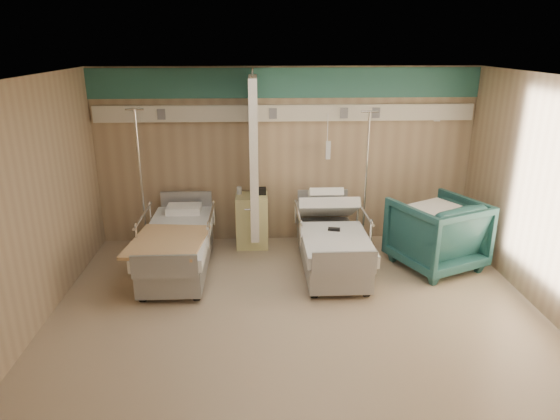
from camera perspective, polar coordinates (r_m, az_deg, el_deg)
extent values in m
cube|color=tan|center=(6.21, 1.95, -11.87)|extent=(6.00, 5.00, 0.00)
cube|color=tan|center=(8.03, 0.62, 6.13)|extent=(6.00, 0.04, 2.80)
cube|color=tan|center=(3.36, 5.73, -13.11)|extent=(6.00, 0.04, 2.80)
cube|color=tan|center=(6.15, -26.97, 0.00)|extent=(0.04, 5.00, 2.80)
cube|color=tan|center=(6.59, 29.09, 0.82)|extent=(0.04, 5.00, 2.80)
cube|color=silver|center=(5.35, 2.29, 14.85)|extent=(6.00, 5.00, 0.04)
cube|color=#2C665C|center=(7.83, 0.66, 14.32)|extent=(6.00, 0.04, 0.45)
cube|color=beige|center=(7.85, 0.66, 11.03)|extent=(5.88, 0.08, 0.25)
cylinder|color=silver|center=(6.93, -3.18, 15.43)|extent=(0.03, 1.80, 0.03)
cube|color=white|center=(7.46, -2.99, 5.97)|extent=(0.12, 0.90, 2.35)
cube|color=#E4DD8F|center=(8.00, -3.21, -1.23)|extent=(0.50, 0.48, 0.85)
imported|color=#1E4D4C|center=(7.57, 17.45, -2.57)|extent=(1.47, 1.48, 1.03)
cube|color=silver|center=(7.40, 17.61, 1.45)|extent=(0.86, 0.84, 0.07)
cylinder|color=silver|center=(8.22, 9.36, -3.96)|extent=(0.39, 0.39, 0.03)
cylinder|color=silver|center=(7.88, 9.77, 3.20)|extent=(0.03, 0.03, 2.16)
cylinder|color=silver|center=(7.66, 10.23, 11.00)|extent=(0.26, 0.03, 0.03)
cylinder|color=silver|center=(8.21, -14.90, -4.41)|extent=(0.40, 0.40, 0.03)
cylinder|color=silver|center=(7.85, -15.57, 2.96)|extent=(0.04, 0.04, 2.22)
cylinder|color=silver|center=(7.63, -16.31, 11.00)|extent=(0.27, 0.03, 0.03)
cube|color=black|center=(7.06, 6.19, -2.20)|extent=(0.18, 0.11, 0.04)
cube|color=tan|center=(6.76, -12.74, -3.53)|extent=(1.05, 1.26, 0.04)
cube|color=black|center=(7.90, -2.33, 2.18)|extent=(0.20, 0.13, 0.11)
cylinder|color=white|center=(7.94, -4.68, 2.24)|extent=(0.10, 0.10, 0.12)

